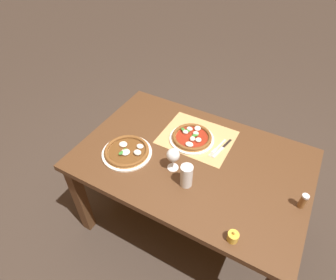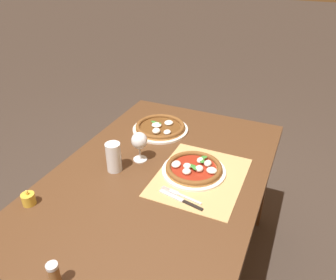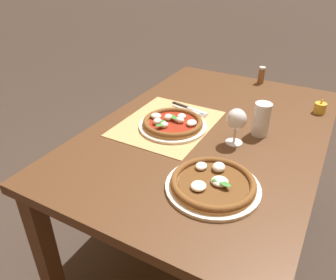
{
  "view_description": "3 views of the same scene",
  "coord_description": "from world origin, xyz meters",
  "views": [
    {
      "loc": [
        -0.46,
        1.15,
        2.04
      ],
      "look_at": [
        0.17,
        0.02,
        0.83
      ],
      "focal_mm": 30.0,
      "sensor_mm": 36.0,
      "label": 1
    },
    {
      "loc": [
        -1.12,
        -0.55,
        1.67
      ],
      "look_at": [
        0.17,
        0.03,
        0.83
      ],
      "focal_mm": 35.0,
      "sensor_mm": 36.0,
      "label": 2
    },
    {
      "loc": [
        1.21,
        0.46,
        1.45
      ],
      "look_at": [
        0.24,
        -0.08,
        0.78
      ],
      "focal_mm": 35.0,
      "sensor_mm": 36.0,
      "label": 3
    }
  ],
  "objects": [
    {
      "name": "fork",
      "position": [
        -0.11,
        -0.16,
        0.75
      ],
      "size": [
        0.05,
        0.2,
        0.0
      ],
      "color": "#B7B7BC",
      "rests_on": "paper_placemat"
    },
    {
      "name": "pizza_far",
      "position": [
        0.38,
        0.17,
        0.76
      ],
      "size": [
        0.32,
        0.32,
        0.05
      ],
      "color": "silver",
      "rests_on": "dining_table"
    },
    {
      "name": "pepper_shaker",
      "position": [
        -0.66,
        0.04,
        0.79
      ],
      "size": [
        0.04,
        0.04,
        0.1
      ],
      "color": "brown",
      "rests_on": "dining_table"
    },
    {
      "name": "pizza_near",
      "position": [
        0.08,
        -0.15,
        0.76
      ],
      "size": [
        0.3,
        0.3,
        0.05
      ],
      "color": "silver",
      "rests_on": "paper_placemat"
    },
    {
      "name": "wine_glass",
      "position": [
        0.07,
        0.13,
        0.85
      ],
      "size": [
        0.08,
        0.08,
        0.16
      ],
      "color": "silver",
      "rests_on": "dining_table"
    },
    {
      "name": "dining_table",
      "position": [
        0.0,
        0.0,
        0.65
      ],
      "size": [
        1.45,
        0.96,
        0.74
      ],
      "color": "#4C301C",
      "rests_on": "ground"
    },
    {
      "name": "pint_glass",
      "position": [
        -0.06,
        0.21,
        0.81
      ],
      "size": [
        0.07,
        0.07,
        0.15
      ],
      "color": "silver",
      "rests_on": "dining_table"
    },
    {
      "name": "votive_candle",
      "position": [
        -0.41,
        0.4,
        0.76
      ],
      "size": [
        0.06,
        0.06,
        0.07
      ],
      "color": "gold",
      "rests_on": "dining_table"
    },
    {
      "name": "ground_plane",
      "position": [
        0.0,
        0.0,
        0.0
      ],
      "size": [
        24.0,
        24.0,
        0.0
      ],
      "primitive_type": "plane",
      "color": "#382D26"
    },
    {
      "name": "knife",
      "position": [
        -0.13,
        -0.17,
        0.75
      ],
      "size": [
        0.06,
        0.21,
        0.01
      ],
      "color": "black",
      "rests_on": "paper_placemat"
    },
    {
      "name": "paper_placemat",
      "position": [
        0.05,
        -0.19,
        0.74
      ],
      "size": [
        0.48,
        0.39,
        0.0
      ],
      "primitive_type": "cube",
      "color": "tan",
      "rests_on": "dining_table"
    }
  ]
}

